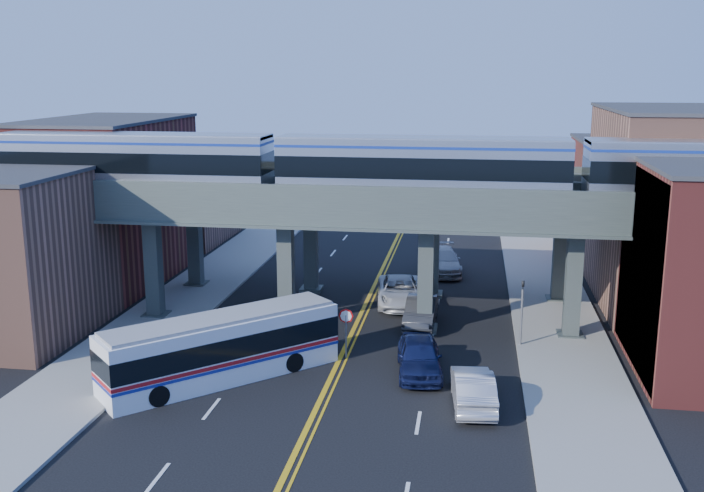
{
  "coord_description": "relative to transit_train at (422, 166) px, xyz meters",
  "views": [
    {
      "loc": [
        6.41,
        -34.38,
        14.43
      ],
      "look_at": [
        0.13,
        6.09,
        5.19
      ],
      "focal_mm": 40.0,
      "sensor_mm": 36.0,
      "label": 1
    }
  ],
  "objects": [
    {
      "name": "sidewalk_west",
      "position": [
        -15.17,
        2.0,
        -9.24
      ],
      "size": [
        5.0,
        70.0,
        0.16
      ],
      "primitive_type": "cube",
      "color": "gray",
      "rests_on": "ground"
    },
    {
      "name": "sidewalk_east",
      "position": [
        7.83,
        2.0,
        -9.24
      ],
      "size": [
        5.0,
        70.0,
        0.16
      ],
      "primitive_type": "cube",
      "color": "gray",
      "rests_on": "ground"
    },
    {
      "name": "building_west_a",
      "position": [
        -22.17,
        -4.0,
        -4.82
      ],
      "size": [
        8.0,
        10.0,
        9.0
      ],
      "primitive_type": "cube",
      "color": "#93604C",
      "rests_on": "ground"
    },
    {
      "name": "building_west_b",
      "position": [
        -22.17,
        8.0,
        -3.82
      ],
      "size": [
        8.0,
        14.0,
        11.0
      ],
      "primitive_type": "cube",
      "color": "maroon",
      "rests_on": "ground"
    },
    {
      "name": "elevated_viaduct_near",
      "position": [
        -3.67,
        0.0,
        -2.85
      ],
      "size": [
        52.0,
        3.6,
        7.4
      ],
      "color": "#3A4340",
      "rests_on": "ground"
    },
    {
      "name": "traffic_signal",
      "position": [
        5.53,
        -2.0,
        -7.02
      ],
      "size": [
        0.15,
        0.18,
        4.1
      ],
      "color": "slate",
      "rests_on": "ground"
    },
    {
      "name": "stop_sign",
      "position": [
        -3.37,
        -5.0,
        -7.56
      ],
      "size": [
        0.76,
        0.09,
        2.63
      ],
      "color": "slate",
      "rests_on": "ground"
    },
    {
      "name": "car_lane_a",
      "position": [
        0.48,
        -6.51,
        -8.44
      ],
      "size": [
        2.67,
        5.37,
        1.76
      ],
      "primitive_type": "imported",
      "rotation": [
        0.0,
        0.0,
        0.12
      ],
      "color": "#11173E",
      "rests_on": "ground"
    },
    {
      "name": "mural_panel",
      "position": [
        10.88,
        -4.0,
        -4.57
      ],
      "size": [
        0.1,
        9.5,
        9.5
      ],
      "primitive_type": "cube",
      "color": "teal",
      "rests_on": "ground"
    },
    {
      "name": "transit_train",
      "position": [
        0.0,
        0.0,
        0.0
      ],
      "size": [
        48.47,
        3.04,
        3.54
      ],
      "color": "black",
      "rests_on": "elevated_viaduct_near"
    },
    {
      "name": "building_east_b",
      "position": [
        14.83,
        8.0,
        -3.32
      ],
      "size": [
        8.0,
        14.0,
        12.0
      ],
      "primitive_type": "cube",
      "color": "#93604C",
      "rests_on": "ground"
    },
    {
      "name": "building_east_c",
      "position": [
        14.83,
        21.0,
        -4.82
      ],
      "size": [
        8.0,
        10.0,
        9.0
      ],
      "primitive_type": "cube",
      "color": "maroon",
      "rests_on": "ground"
    },
    {
      "name": "car_lane_c",
      "position": [
        -1.54,
        4.86,
        -8.49
      ],
      "size": [
        3.44,
        6.26,
        1.66
      ],
      "primitive_type": "imported",
      "rotation": [
        0.0,
        0.0,
        0.12
      ],
      "color": "silver",
      "rests_on": "ground"
    },
    {
      "name": "building_west_c",
      "position": [
        -22.17,
        21.0,
        -5.32
      ],
      "size": [
        8.0,
        10.0,
        8.0
      ],
      "primitive_type": "cube",
      "color": "#93604C",
      "rests_on": "ground"
    },
    {
      "name": "car_lane_d",
      "position": [
        0.79,
        13.27,
        -8.45
      ],
      "size": [
        3.14,
        6.21,
        1.73
      ],
      "primitive_type": "imported",
      "rotation": [
        0.0,
        0.0,
        0.12
      ],
      "color": "#A3A2A7",
      "rests_on": "ground"
    },
    {
      "name": "ground",
      "position": [
        -3.67,
        -8.0,
        -9.32
      ],
      "size": [
        120.0,
        120.0,
        0.0
      ],
      "primitive_type": "plane",
      "color": "black",
      "rests_on": "ground"
    },
    {
      "name": "car_lane_b",
      "position": [
        0.05,
        0.92,
        -8.51
      ],
      "size": [
        1.83,
        4.93,
        1.61
      ],
      "primitive_type": "imported",
      "rotation": [
        0.0,
        0.0,
        -0.02
      ],
      "color": "#2F3032",
      "rests_on": "ground"
    },
    {
      "name": "elevated_viaduct_far",
      "position": [
        -3.67,
        7.0,
        -2.85
      ],
      "size": [
        52.0,
        3.6,
        7.4
      ],
      "color": "#3A4340",
      "rests_on": "ground"
    },
    {
      "name": "transit_bus",
      "position": [
        -8.73,
        -8.65,
        -7.78
      ],
      "size": [
        10.08,
        9.96,
        2.99
      ],
      "rotation": [
        0.0,
        0.0,
        0.78
      ],
      "color": "white",
      "rests_on": "ground"
    },
    {
      "name": "car_parked_curb",
      "position": [
        3.06,
        -9.88,
        -8.51
      ],
      "size": [
        2.16,
        5.06,
        1.62
      ],
      "primitive_type": "imported",
      "rotation": [
        0.0,
        0.0,
        3.23
      ],
      "color": "#AFAEB3",
      "rests_on": "ground"
    }
  ]
}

